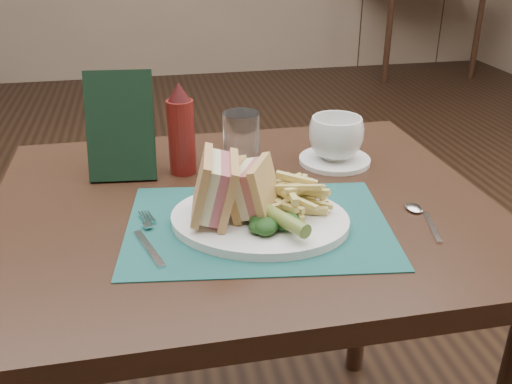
% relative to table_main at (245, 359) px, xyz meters
% --- Properties ---
extents(floor, '(7.00, 7.00, 0.00)m').
position_rel_table_main_xyz_m(floor, '(0.00, 0.50, -0.38)').
color(floor, black).
rests_on(floor, ground).
extents(wall_back, '(6.00, 0.00, 6.00)m').
position_rel_table_main_xyz_m(wall_back, '(0.00, 4.00, -0.38)').
color(wall_back, gray).
rests_on(wall_back, ground).
extents(table_main, '(0.90, 0.75, 0.75)m').
position_rel_table_main_xyz_m(table_main, '(0.00, 0.00, 0.00)').
color(table_main, black).
rests_on(table_main, ground).
extents(table_bg_right, '(0.90, 0.75, 0.75)m').
position_rel_table_main_xyz_m(table_bg_right, '(2.18, 3.71, 0.00)').
color(table_bg_right, black).
rests_on(table_bg_right, ground).
extents(placemat, '(0.48, 0.37, 0.00)m').
position_rel_table_main_xyz_m(placemat, '(0.01, -0.10, 0.38)').
color(placemat, '#184F4B').
rests_on(placemat, table_main).
extents(plate, '(0.36, 0.33, 0.01)m').
position_rel_table_main_xyz_m(plate, '(0.01, -0.10, 0.38)').
color(plate, white).
rests_on(plate, placemat).
extents(sandwich_half_a, '(0.09, 0.12, 0.11)m').
position_rel_table_main_xyz_m(sandwich_half_a, '(-0.08, -0.09, 0.45)').
color(sandwich_half_a, tan).
rests_on(sandwich_half_a, plate).
extents(sandwich_half_b, '(0.11, 0.12, 0.10)m').
position_rel_table_main_xyz_m(sandwich_half_b, '(-0.02, -0.08, 0.44)').
color(sandwich_half_b, '#D7B368').
rests_on(sandwich_half_b, plate).
extents(kale_garnish, '(0.11, 0.08, 0.03)m').
position_rel_table_main_xyz_m(kale_garnish, '(0.02, -0.14, 0.41)').
color(kale_garnish, '#143312').
rests_on(kale_garnish, plate).
extents(pickle_spear, '(0.07, 0.12, 0.03)m').
position_rel_table_main_xyz_m(pickle_spear, '(0.03, -0.15, 0.41)').
color(pickle_spear, olive).
rests_on(pickle_spear, plate).
extents(fries_pile, '(0.18, 0.20, 0.06)m').
position_rel_table_main_xyz_m(fries_pile, '(0.08, -0.08, 0.42)').
color(fries_pile, '#CDBB66').
rests_on(fries_pile, plate).
extents(fork, '(0.08, 0.17, 0.01)m').
position_rel_table_main_xyz_m(fork, '(-0.17, -0.11, 0.38)').
color(fork, silver).
rests_on(fork, placemat).
extents(spoon, '(0.07, 0.15, 0.01)m').
position_rel_table_main_xyz_m(spoon, '(0.29, -0.14, 0.38)').
color(spoon, silver).
rests_on(spoon, table_main).
extents(saucer, '(0.17, 0.17, 0.01)m').
position_rel_table_main_xyz_m(saucer, '(0.22, 0.14, 0.38)').
color(saucer, white).
rests_on(saucer, table_main).
extents(coffee_cup, '(0.14, 0.14, 0.09)m').
position_rel_table_main_xyz_m(coffee_cup, '(0.22, 0.14, 0.43)').
color(coffee_cup, white).
rests_on(coffee_cup, saucer).
extents(drinking_glass, '(0.10, 0.10, 0.13)m').
position_rel_table_main_xyz_m(drinking_glass, '(0.02, 0.11, 0.44)').
color(drinking_glass, silver).
rests_on(drinking_glass, table_main).
extents(ketchup_bottle, '(0.06, 0.06, 0.19)m').
position_rel_table_main_xyz_m(ketchup_bottle, '(-0.10, 0.15, 0.47)').
color(ketchup_bottle, '#5D1310').
rests_on(ketchup_bottle, table_main).
extents(check_presenter, '(0.14, 0.09, 0.21)m').
position_rel_table_main_xyz_m(check_presenter, '(-0.21, 0.16, 0.48)').
color(check_presenter, black).
rests_on(check_presenter, table_main).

